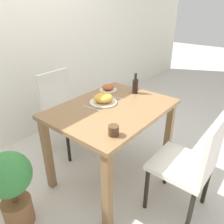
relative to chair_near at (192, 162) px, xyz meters
name	(u,v)px	position (x,y,z in m)	size (l,w,h in m)	color
ground_plane	(112,174)	(-0.05, 0.73, -0.50)	(16.00, 16.00, 0.00)	beige
wall_back	(18,29)	(-0.05, 2.03, 0.80)	(8.00, 0.05, 2.60)	white
dining_table	(112,119)	(-0.05, 0.73, 0.13)	(1.05, 0.78, 0.75)	olive
chair_near	(192,162)	(0.00, 0.00, 0.00)	(0.42, 0.42, 0.89)	silver
chair_far	(63,107)	(0.00, 1.48, 0.00)	(0.42, 0.42, 0.89)	silver
food_plate	(103,99)	(-0.03, 0.84, 0.29)	(0.24, 0.24, 0.09)	beige
side_plate	(108,88)	(0.22, 1.00, 0.28)	(0.17, 0.17, 0.06)	beige
drink_cup	(114,130)	(-0.38, 0.44, 0.28)	(0.07, 0.07, 0.07)	#4C331E
sauce_bottle	(135,85)	(0.34, 0.75, 0.33)	(0.06, 0.06, 0.21)	black
fork_utensil	(92,108)	(-0.18, 0.84, 0.25)	(0.04, 0.18, 0.00)	silver
spoon_utensil	(114,97)	(0.12, 0.84, 0.25)	(0.04, 0.19, 0.00)	silver
potted_plant_left	(11,184)	(-0.92, 0.95, -0.11)	(0.33, 0.33, 0.65)	brown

